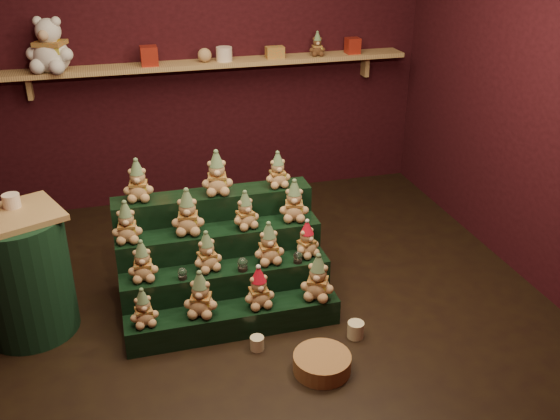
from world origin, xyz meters
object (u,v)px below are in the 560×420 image
object	(u,v)px
riser_tier_front	(234,320)
snow_globe_a	(182,273)
white_bear	(49,37)
mini_christmas_tree	(149,303)
snow_globe_b	(243,264)
snow_globe_c	(298,257)
mug_left	(257,343)
mug_right	(356,330)
brown_bear	(317,44)
side_table	(24,274)
wicker_basket	(322,363)

from	to	relation	value
riser_tier_front	snow_globe_a	xyz separation A→B (m)	(-0.30, 0.16, 0.31)
white_bear	mini_christmas_tree	bearing A→B (deg)	-53.37
snow_globe_b	snow_globe_c	size ratio (longest dim) A/B	1.12
snow_globe_b	white_bear	distance (m)	2.51
mug_left	mug_right	size ratio (longest dim) A/B	0.82
riser_tier_front	mug_right	world-z (taller)	riser_tier_front
white_bear	brown_bear	size ratio (longest dim) A/B	2.65
mini_christmas_tree	mug_right	xyz separation A→B (m)	(1.27, -0.47, -0.13)
side_table	mug_left	size ratio (longest dim) A/B	9.50
snow_globe_c	mug_right	xyz separation A→B (m)	(0.27, -0.43, -0.35)
mini_christmas_tree	wicker_basket	bearing A→B (deg)	-37.04
wicker_basket	mini_christmas_tree	bearing A→B (deg)	142.96
snow_globe_b	white_bear	world-z (taller)	white_bear
mug_left	wicker_basket	size ratio (longest dim) A/B	0.25
riser_tier_front	white_bear	xyz separation A→B (m)	(-1.03, 2.06, 1.50)
riser_tier_front	mug_left	world-z (taller)	riser_tier_front
wicker_basket	white_bear	world-z (taller)	white_bear
riser_tier_front	snow_globe_c	xyz separation A→B (m)	(0.48, 0.16, 0.31)
white_bear	snow_globe_b	bearing A→B (deg)	-37.86
riser_tier_front	mug_right	xyz separation A→B (m)	(0.75, -0.27, -0.04)
riser_tier_front	mug_right	bearing A→B (deg)	-19.52
snow_globe_c	wicker_basket	xyz separation A→B (m)	(-0.05, -0.68, -0.35)
snow_globe_b	white_bear	bearing A→B (deg)	120.78
mini_christmas_tree	mug_right	world-z (taller)	mini_christmas_tree
snow_globe_c	wicker_basket	world-z (taller)	snow_globe_c
snow_globe_b	mug_right	size ratio (longest dim) A/B	0.86
mini_christmas_tree	wicker_basket	size ratio (longest dim) A/B	1.08
snow_globe_a	mug_left	distance (m)	0.65
mini_christmas_tree	snow_globe_b	bearing A→B (deg)	-3.81
riser_tier_front	side_table	xyz separation A→B (m)	(-1.28, 0.39, 0.33)
mug_left	snow_globe_c	bearing A→B (deg)	44.93
snow_globe_a	mug_left	size ratio (longest dim) A/B	0.89
side_table	riser_tier_front	bearing A→B (deg)	-39.84
riser_tier_front	snow_globe_b	world-z (taller)	snow_globe_b
snow_globe_c	white_bear	world-z (taller)	white_bear
riser_tier_front	side_table	size ratio (longest dim) A/B	1.65
snow_globe_a	wicker_basket	distance (m)	1.06
snow_globe_c	brown_bear	bearing A→B (deg)	68.62
mug_right	brown_bear	xyz separation A→B (m)	(0.48, 2.33, 1.37)
snow_globe_b	wicker_basket	distance (m)	0.83
snow_globe_b	wicker_basket	bearing A→B (deg)	-64.02
mini_christmas_tree	brown_bear	xyz separation A→B (m)	(1.75, 1.86, 1.24)
wicker_basket	white_bear	xyz separation A→B (m)	(-1.46, 2.58, 1.54)
snow_globe_a	mug_right	size ratio (longest dim) A/B	0.74
riser_tier_front	side_table	world-z (taller)	side_table
wicker_basket	brown_bear	distance (m)	3.03
mini_christmas_tree	mug_right	size ratio (longest dim) A/B	3.50
side_table	mug_right	distance (m)	2.16
snow_globe_a	snow_globe_b	size ratio (longest dim) A/B	0.86
snow_globe_a	snow_globe_b	world-z (taller)	snow_globe_b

